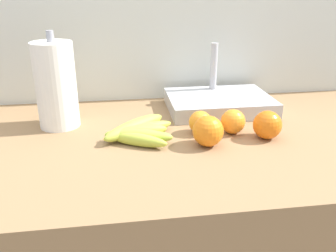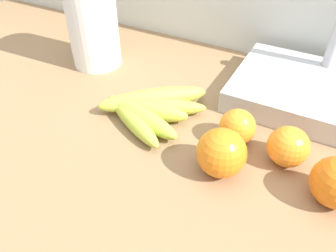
% 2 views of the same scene
% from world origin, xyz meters
% --- Properties ---
extents(wall_back, '(1.99, 0.06, 1.30)m').
position_xyz_m(wall_back, '(0.00, 0.38, 0.65)').
color(wall_back, silver).
rests_on(wall_back, ground).
extents(banana_bunch, '(0.21, 0.22, 0.04)m').
position_xyz_m(banana_bunch, '(-0.02, 0.00, 0.90)').
color(banana_bunch, '#B6C53F').
rests_on(banana_bunch, counter).
extents(orange_right, '(0.07, 0.07, 0.07)m').
position_xyz_m(orange_right, '(0.24, 0.01, 0.91)').
color(orange_right, orange).
rests_on(orange_right, counter).
extents(orange_back_right, '(0.06, 0.06, 0.06)m').
position_xyz_m(orange_back_right, '(0.15, 0.02, 0.91)').
color(orange_back_right, orange).
rests_on(orange_back_right, counter).
extents(orange_center, '(0.08, 0.08, 0.08)m').
position_xyz_m(orange_center, '(0.15, -0.06, 0.92)').
color(orange_center, orange).
rests_on(orange_center, counter).
extents(orange_back_left, '(0.08, 0.08, 0.08)m').
position_xyz_m(orange_back_left, '(0.32, -0.04, 0.92)').
color(orange_back_left, orange).
rests_on(orange_back_left, counter).
extents(paper_towel_roll, '(0.11, 0.11, 0.27)m').
position_xyz_m(paper_towel_roll, '(-0.24, 0.13, 1.00)').
color(paper_towel_roll, white).
rests_on(paper_towel_roll, counter).
extents(sink_basin, '(0.33, 0.24, 0.20)m').
position_xyz_m(sink_basin, '(0.26, 0.21, 0.90)').
color(sink_basin, '#B7BABF').
rests_on(sink_basin, counter).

